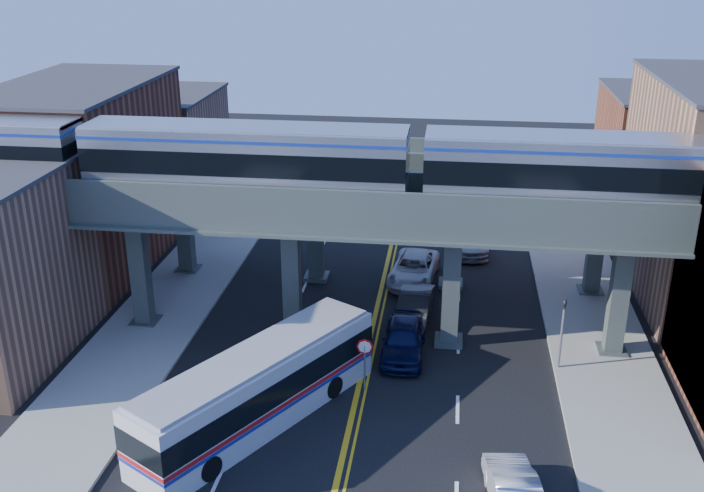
# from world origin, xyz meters

# --- Properties ---
(ground) EXTENTS (120.00, 120.00, 0.00)m
(ground) POSITION_xyz_m (0.00, 0.00, 0.00)
(ground) COLOR black
(ground) RESTS_ON ground
(sidewalk_west) EXTENTS (5.00, 70.00, 0.16)m
(sidewalk_west) POSITION_xyz_m (-11.50, 10.00, 0.08)
(sidewalk_west) COLOR gray
(sidewalk_west) RESTS_ON ground
(sidewalk_east) EXTENTS (5.00, 70.00, 0.16)m
(sidewalk_east) POSITION_xyz_m (11.50, 10.00, 0.08)
(sidewalk_east) COLOR gray
(sidewalk_east) RESTS_ON ground
(building_west_b) EXTENTS (8.00, 14.00, 11.00)m
(building_west_b) POSITION_xyz_m (-18.50, 16.00, 5.50)
(building_west_b) COLOR brown
(building_west_b) RESTS_ON ground
(building_west_c) EXTENTS (8.00, 10.00, 8.00)m
(building_west_c) POSITION_xyz_m (-18.50, 29.00, 4.00)
(building_west_c) COLOR #996C4F
(building_west_c) RESTS_ON ground
(building_east_c) EXTENTS (8.00, 10.00, 9.00)m
(building_east_c) POSITION_xyz_m (18.50, 29.00, 4.50)
(building_east_c) COLOR brown
(building_east_c) RESTS_ON ground
(mural_panel) EXTENTS (0.10, 9.50, 9.50)m
(mural_panel) POSITION_xyz_m (14.55, 4.00, 4.75)
(mural_panel) COLOR teal
(mural_panel) RESTS_ON ground
(elevated_viaduct_near) EXTENTS (52.00, 3.60, 7.40)m
(elevated_viaduct_near) POSITION_xyz_m (0.00, 8.00, 6.47)
(elevated_viaduct_near) COLOR #394341
(elevated_viaduct_near) RESTS_ON ground
(elevated_viaduct_far) EXTENTS (52.00, 3.60, 7.40)m
(elevated_viaduct_far) POSITION_xyz_m (0.00, 15.00, 6.47)
(elevated_viaduct_far) COLOR #394341
(elevated_viaduct_far) RESTS_ON ground
(transit_train) EXTENTS (48.04, 3.01, 3.51)m
(transit_train) POSITION_xyz_m (-6.05, 8.00, 9.30)
(transit_train) COLOR black
(transit_train) RESTS_ON elevated_viaduct_near
(stop_sign) EXTENTS (0.76, 0.09, 2.63)m
(stop_sign) POSITION_xyz_m (0.30, 3.00, 1.76)
(stop_sign) COLOR slate
(stop_sign) RESTS_ON ground
(traffic_signal) EXTENTS (0.15, 0.18, 4.10)m
(traffic_signal) POSITION_xyz_m (9.20, 6.00, 2.30)
(traffic_signal) COLOR slate
(traffic_signal) RESTS_ON ground
(transit_bus) EXTENTS (8.58, 11.85, 3.14)m
(transit_bus) POSITION_xyz_m (-3.84, 0.00, 1.61)
(transit_bus) COLOR silver
(transit_bus) RESTS_ON ground
(car_lane_a) EXTENTS (2.06, 5.06, 1.72)m
(car_lane_a) POSITION_xyz_m (1.80, 6.52, 0.86)
(car_lane_a) COLOR black
(car_lane_a) RESTS_ON ground
(car_lane_b) EXTENTS (2.02, 4.92, 1.59)m
(car_lane_b) POSITION_xyz_m (2.13, 10.18, 0.79)
(car_lane_b) COLOR #2C2B2E
(car_lane_b) RESTS_ON ground
(car_lane_c) EXTENTS (3.12, 5.76, 1.54)m
(car_lane_c) POSITION_xyz_m (1.80, 15.40, 0.77)
(car_lane_c) COLOR silver
(car_lane_c) RESTS_ON ground
(car_lane_d) EXTENTS (2.86, 5.65, 1.57)m
(car_lane_d) POSITION_xyz_m (5.00, 20.82, 0.79)
(car_lane_d) COLOR #9FA0A4
(car_lane_d) RESTS_ON ground
(car_parked_curb) EXTENTS (2.21, 4.81, 1.53)m
(car_parked_curb) POSITION_xyz_m (6.50, -4.19, 0.76)
(car_parked_curb) COLOR #ADAEB2
(car_parked_curb) RESTS_ON ground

